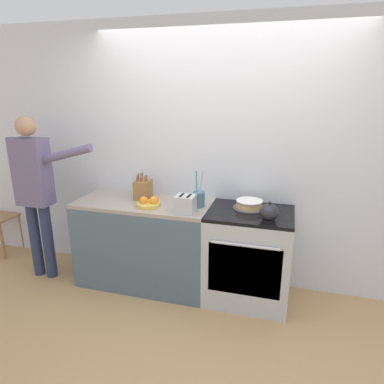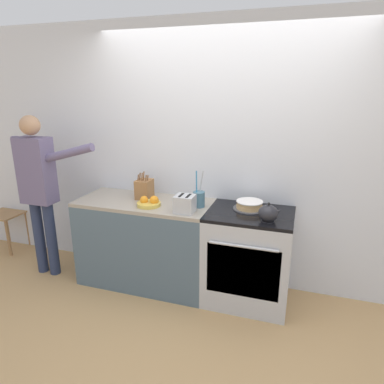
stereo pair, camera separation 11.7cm
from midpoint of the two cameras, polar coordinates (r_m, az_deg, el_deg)
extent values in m
plane|color=tan|center=(3.34, 1.24, -18.98)|extent=(16.00, 16.00, 0.00)
cube|color=silver|center=(3.38, 4.08, 5.63)|extent=(8.00, 0.04, 2.60)
cube|color=#4C6070|center=(3.58, -8.76, -8.61)|extent=(1.33, 0.61, 0.85)
cube|color=#9E9384|center=(3.42, -9.09, -1.87)|extent=(1.33, 0.61, 0.03)
cube|color=#B7BABF|center=(3.32, 8.32, -10.73)|extent=(0.77, 0.61, 0.86)
cube|color=black|center=(3.05, 7.56, -12.90)|extent=(0.63, 0.01, 0.47)
cylinder|color=#B7BABF|center=(2.91, 7.67, -8.86)|extent=(0.58, 0.02, 0.02)
cube|color=black|center=(3.14, 8.67, -3.53)|extent=(0.77, 0.61, 0.03)
cylinder|color=#4C4C51|center=(3.21, 8.47, -2.64)|extent=(0.30, 0.30, 0.01)
cylinder|color=tan|center=(3.21, 8.49, -2.30)|extent=(0.24, 0.24, 0.03)
cylinder|color=tan|center=(3.20, 8.51, -1.78)|extent=(0.23, 0.23, 0.03)
cylinder|color=white|center=(3.19, 8.53, -1.45)|extent=(0.24, 0.24, 0.01)
cylinder|color=#232328|center=(2.96, 11.55, -4.54)|extent=(0.12, 0.12, 0.01)
ellipsoid|color=#232328|center=(2.94, 11.63, -3.32)|extent=(0.17, 0.17, 0.14)
cone|color=#232328|center=(2.93, 13.20, -2.99)|extent=(0.08, 0.04, 0.07)
sphere|color=black|center=(2.91, 11.72, -1.79)|extent=(0.02, 0.02, 0.02)
cube|color=olive|center=(3.47, -9.11, 0.39)|extent=(0.14, 0.18, 0.19)
cylinder|color=brown|center=(3.42, -10.14, 2.27)|extent=(0.01, 0.03, 0.06)
cylinder|color=brown|center=(3.39, -9.53, 2.38)|extent=(0.01, 0.04, 0.08)
cylinder|color=brown|center=(3.38, -8.85, 2.20)|extent=(0.01, 0.03, 0.07)
cylinder|color=brown|center=(3.45, -9.87, 2.50)|extent=(0.01, 0.03, 0.07)
cylinder|color=brown|center=(3.43, -9.26, 2.58)|extent=(0.01, 0.04, 0.09)
cylinder|color=brown|center=(3.42, -8.56, 2.29)|extent=(0.01, 0.03, 0.06)
cylinder|color=#477084|center=(3.20, 0.10, -1.21)|extent=(0.11, 0.11, 0.15)
cylinder|color=teal|center=(3.16, -0.30, 0.91)|extent=(0.03, 0.04, 0.29)
cylinder|color=#B7BABF|center=(3.18, 0.38, 1.05)|extent=(0.06, 0.04, 0.30)
cylinder|color=gold|center=(3.26, -8.28, -2.11)|extent=(0.22, 0.22, 0.04)
sphere|color=orange|center=(3.26, -9.08, -1.41)|extent=(0.08, 0.08, 0.08)
sphere|color=orange|center=(3.24, -7.39, -1.43)|extent=(0.08, 0.08, 0.08)
cube|color=#B7BABF|center=(3.06, -2.20, -2.02)|extent=(0.17, 0.17, 0.16)
cube|color=black|center=(3.04, -2.84, -0.53)|extent=(0.02, 0.12, 0.00)
cube|color=black|center=(3.02, -1.60, -0.64)|extent=(0.02, 0.12, 0.00)
cube|color=black|center=(3.08, -3.88, -1.31)|extent=(0.02, 0.02, 0.01)
cylinder|color=#283351|center=(4.07, -25.40, -7.18)|extent=(0.11, 0.11, 0.82)
cylinder|color=#283351|center=(3.97, -23.64, -7.55)|extent=(0.11, 0.11, 0.82)
cube|color=slate|center=(3.80, -25.90, 3.00)|extent=(0.34, 0.20, 0.68)
cylinder|color=slate|center=(3.93, -28.30, 3.85)|extent=(0.08, 0.08, 0.57)
cylinder|color=slate|center=(3.50, -21.24, 5.90)|extent=(0.58, 0.08, 0.23)
sphere|color=tan|center=(3.73, -26.81, 9.80)|extent=(0.20, 0.20, 0.20)
cylinder|color=#997047|center=(4.68, -29.71, -7.13)|extent=(0.04, 0.04, 0.46)
cylinder|color=#997047|center=(5.10, -29.75, -5.23)|extent=(0.04, 0.04, 0.46)
cylinder|color=#997047|center=(4.89, -27.09, -5.76)|extent=(0.04, 0.04, 0.46)
cube|color=#997047|center=(4.87, -28.99, -0.49)|extent=(0.40, 0.03, 0.40)
camera|label=1|loc=(0.06, -91.06, -0.32)|focal=32.00mm
camera|label=2|loc=(0.06, 88.94, 0.32)|focal=32.00mm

